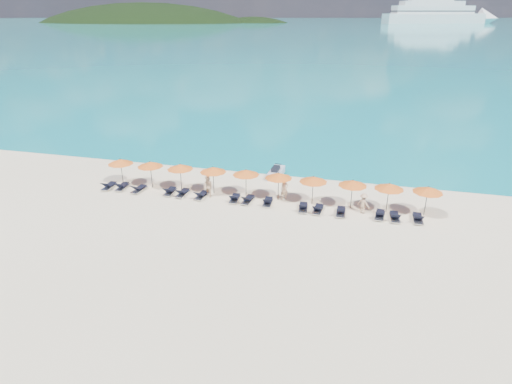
# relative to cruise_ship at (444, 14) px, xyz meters

# --- Properties ---
(ground) EXTENTS (1400.00, 1400.00, 0.00)m
(ground) POSITION_rel_cruise_ship_xyz_m (-87.01, -587.82, -10.85)
(ground) COLOR beige
(sea) EXTENTS (1600.00, 1300.00, 0.01)m
(sea) POSITION_rel_cruise_ship_xyz_m (-87.01, 72.18, -10.84)
(sea) COLOR #1FA9B2
(sea) RESTS_ON ground
(headland_main) EXTENTS (374.00, 242.00, 126.50)m
(headland_main) POSITION_rel_cruise_ship_xyz_m (-387.01, -47.82, -48.85)
(headland_main) COLOR black
(headland_main) RESTS_ON ground
(headland_small) EXTENTS (162.00, 126.00, 85.50)m
(headland_small) POSITION_rel_cruise_ship_xyz_m (-237.01, -27.82, -45.85)
(headland_small) COLOR black
(headland_small) RESTS_ON ground
(cruise_ship) EXTENTS (147.44, 79.37, 41.69)m
(cruise_ship) POSITION_rel_cruise_ship_xyz_m (0.00, 0.00, 0.00)
(cruise_ship) COLOR silver
(cruise_ship) RESTS_ON ground
(jetski) EXTENTS (1.11, 2.76, 0.97)m
(jetski) POSITION_rel_cruise_ship_xyz_m (-86.90, -578.24, -10.45)
(jetski) COLOR silver
(jetski) RESTS_ON ground
(beachgoer_a) EXTENTS (0.73, 0.68, 1.68)m
(beachgoer_a) POSITION_rel_cruise_ship_xyz_m (-85.24, -582.89, -10.01)
(beachgoer_a) COLOR tan
(beachgoer_a) RESTS_ON ground
(beachgoer_b) EXTENTS (0.95, 0.77, 1.71)m
(beachgoer_b) POSITION_rel_cruise_ship_xyz_m (-91.13, -583.98, -9.99)
(beachgoer_b) COLOR tan
(beachgoer_b) RESTS_ON ground
(beachgoer_c) EXTENTS (1.09, 0.92, 1.55)m
(beachgoer_c) POSITION_rel_cruise_ship_xyz_m (-79.23, -583.92, -10.07)
(beachgoer_c) COLOR tan
(beachgoer_c) RESTS_ON ground
(umbrella_0) EXTENTS (2.10, 2.10, 2.28)m
(umbrella_0) POSITION_rel_cruise_ship_xyz_m (-99.11, -583.25, -8.83)
(umbrella_0) COLOR black
(umbrella_0) RESTS_ON ground
(umbrella_1) EXTENTS (2.10, 2.10, 2.28)m
(umbrella_1) POSITION_rel_cruise_ship_xyz_m (-96.40, -583.22, -8.83)
(umbrella_1) COLOR black
(umbrella_1) RESTS_ON ground
(umbrella_2) EXTENTS (2.10, 2.10, 2.28)m
(umbrella_2) POSITION_rel_cruise_ship_xyz_m (-93.77, -583.18, -8.83)
(umbrella_2) COLOR black
(umbrella_2) RESTS_ON ground
(umbrella_3) EXTENTS (2.10, 2.10, 2.28)m
(umbrella_3) POSITION_rel_cruise_ship_xyz_m (-90.97, -583.14, -8.83)
(umbrella_3) COLOR black
(umbrella_3) RESTS_ON ground
(umbrella_4) EXTENTS (2.10, 2.10, 2.28)m
(umbrella_4) POSITION_rel_cruise_ship_xyz_m (-88.28, -583.07, -8.83)
(umbrella_4) COLOR black
(umbrella_4) RESTS_ON ground
(umbrella_5) EXTENTS (2.10, 2.10, 2.28)m
(umbrella_5) POSITION_rel_cruise_ship_xyz_m (-85.68, -583.13, -8.83)
(umbrella_5) COLOR black
(umbrella_5) RESTS_ON ground
(umbrella_6) EXTENTS (2.10, 2.10, 2.28)m
(umbrella_6) POSITION_rel_cruise_ship_xyz_m (-83.02, -583.21, -8.83)
(umbrella_6) COLOR black
(umbrella_6) RESTS_ON ground
(umbrella_7) EXTENTS (2.10, 2.10, 2.28)m
(umbrella_7) POSITION_rel_cruise_ship_xyz_m (-80.13, -583.24, -8.83)
(umbrella_7) COLOR black
(umbrella_7) RESTS_ON ground
(umbrella_8) EXTENTS (2.10, 2.10, 2.28)m
(umbrella_8) POSITION_rel_cruise_ship_xyz_m (-77.57, -583.24, -8.83)
(umbrella_8) COLOR black
(umbrella_8) RESTS_ON ground
(umbrella_9) EXTENTS (2.10, 2.10, 2.28)m
(umbrella_9) POSITION_rel_cruise_ship_xyz_m (-74.95, -583.19, -8.83)
(umbrella_9) COLOR black
(umbrella_9) RESTS_ON ground
(lounger_0) EXTENTS (0.70, 1.73, 0.66)m
(lounger_0) POSITION_rel_cruise_ship_xyz_m (-99.71, -584.43, -10.61)
(lounger_0) COLOR silver
(lounger_0) RESTS_ON ground
(lounger_1) EXTENTS (0.78, 1.75, 0.66)m
(lounger_1) POSITION_rel_cruise_ship_xyz_m (-98.59, -584.26, -10.61)
(lounger_1) COLOR silver
(lounger_1) RESTS_ON ground
(lounger_2) EXTENTS (0.78, 1.75, 0.66)m
(lounger_2) POSITION_rel_cruise_ship_xyz_m (-96.98, -584.40, -10.61)
(lounger_2) COLOR silver
(lounger_2) RESTS_ON ground
(lounger_3) EXTENTS (0.72, 1.73, 0.66)m
(lounger_3) POSITION_rel_cruise_ship_xyz_m (-94.32, -584.20, -10.61)
(lounger_3) COLOR silver
(lounger_3) RESTS_ON ground
(lounger_4) EXTENTS (0.65, 1.71, 0.66)m
(lounger_4) POSITION_rel_cruise_ship_xyz_m (-93.22, -584.24, -10.61)
(lounger_4) COLOR silver
(lounger_4) RESTS_ON ground
(lounger_5) EXTENTS (0.79, 1.75, 0.66)m
(lounger_5) POSITION_rel_cruise_ship_xyz_m (-91.59, -584.31, -10.61)
(lounger_5) COLOR silver
(lounger_5) RESTS_ON ground
(lounger_6) EXTENTS (0.78, 1.75, 0.66)m
(lounger_6) POSITION_rel_cruise_ship_xyz_m (-88.88, -584.22, -10.61)
(lounger_6) COLOR silver
(lounger_6) RESTS_ON ground
(lounger_7) EXTENTS (0.75, 1.74, 0.66)m
(lounger_7) POSITION_rel_cruise_ship_xyz_m (-87.83, -584.19, -10.61)
(lounger_7) COLOR silver
(lounger_7) RESTS_ON ground
(lounger_8) EXTENTS (0.75, 1.74, 0.66)m
(lounger_8) POSITION_rel_cruise_ship_xyz_m (-86.25, -584.21, -10.61)
(lounger_8) COLOR silver
(lounger_8) RESTS_ON ground
(lounger_9) EXTENTS (0.78, 1.75, 0.66)m
(lounger_9) POSITION_rel_cruise_ship_xyz_m (-83.49, -584.51, -10.61)
(lounger_9) COLOR silver
(lounger_9) RESTS_ON ground
(lounger_10) EXTENTS (0.74, 1.74, 0.66)m
(lounger_10) POSITION_rel_cruise_ship_xyz_m (-82.40, -584.53, -10.61)
(lounger_10) COLOR silver
(lounger_10) RESTS_ON ground
(lounger_11) EXTENTS (0.65, 1.71, 0.66)m
(lounger_11) POSITION_rel_cruise_ship_xyz_m (-80.75, -584.56, -10.61)
(lounger_11) COLOR silver
(lounger_11) RESTS_ON ground
(lounger_12) EXTENTS (0.77, 1.75, 0.66)m
(lounger_12) POSITION_rel_cruise_ship_xyz_m (-78.03, -584.35, -10.61)
(lounger_12) COLOR silver
(lounger_12) RESTS_ON ground
(lounger_13) EXTENTS (0.74, 1.74, 0.66)m
(lounger_13) POSITION_rel_cruise_ship_xyz_m (-77.01, -584.43, -10.61)
(lounger_13) COLOR silver
(lounger_13) RESTS_ON ground
(lounger_14) EXTENTS (0.66, 1.71, 0.66)m
(lounger_14) POSITION_rel_cruise_ship_xyz_m (-75.45, -584.25, -10.61)
(lounger_14) COLOR silver
(lounger_14) RESTS_ON ground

